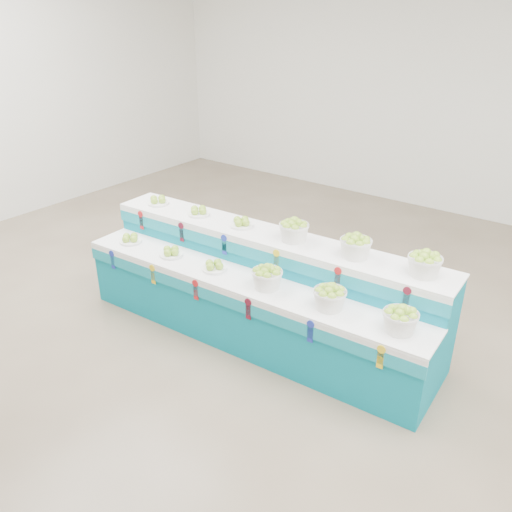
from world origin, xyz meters
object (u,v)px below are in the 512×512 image
object	(u,v)px
basket_lower_left	(267,277)
basket_upper_right	(425,263)
display_stand	(256,289)
plate_upper_mid	(199,211)

from	to	relation	value
basket_lower_left	basket_upper_right	xyz separation A→B (m)	(1.23, 0.52, 0.30)
display_stand	basket_upper_right	size ratio (longest dim) A/B	13.09
display_stand	basket_upper_right	bearing A→B (deg)	8.55
display_stand	plate_upper_mid	bearing A→B (deg)	165.62
display_stand	basket_lower_left	bearing A→B (deg)	-39.59
display_stand	basket_lower_left	size ratio (longest dim) A/B	13.09
basket_lower_left	plate_upper_mid	distance (m)	1.29
basket_lower_left	basket_upper_right	size ratio (longest dim) A/B	1.00
display_stand	plate_upper_mid	size ratio (longest dim) A/B	15.48
display_stand	basket_lower_left	xyz separation A→B (m)	(0.29, -0.22, 0.32)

